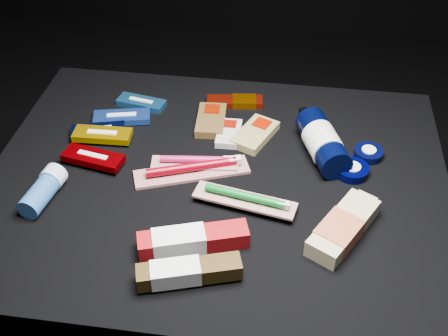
# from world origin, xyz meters

# --- Properties ---
(ground) EXTENTS (3.00, 3.00, 0.00)m
(ground) POSITION_xyz_m (0.00, 0.00, 0.00)
(ground) COLOR black
(ground) RESTS_ON ground
(cloth_table) EXTENTS (0.98, 0.78, 0.40)m
(cloth_table) POSITION_xyz_m (0.00, 0.00, 0.20)
(cloth_table) COLOR black
(cloth_table) RESTS_ON ground
(luna_bar_0) EXTENTS (0.13, 0.07, 0.02)m
(luna_bar_0) POSITION_xyz_m (-0.23, 0.24, 0.41)
(luna_bar_0) COLOR #205E9A
(luna_bar_0) RESTS_ON cloth_table
(luna_bar_1) EXTENTS (0.14, 0.08, 0.02)m
(luna_bar_1) POSITION_xyz_m (-0.25, 0.17, 0.41)
(luna_bar_1) COLOR blue
(luna_bar_1) RESTS_ON cloth_table
(luna_bar_2) EXTENTS (0.13, 0.08, 0.02)m
(luna_bar_2) POSITION_xyz_m (-0.29, 0.11, 0.41)
(luna_bar_2) COLOR black
(luna_bar_2) RESTS_ON cloth_table
(luna_bar_3) EXTENTS (0.13, 0.05, 0.02)m
(luna_bar_3) POSITION_xyz_m (-0.28, 0.09, 0.42)
(luna_bar_3) COLOR #D6A000
(luna_bar_3) RESTS_ON cloth_table
(luna_bar_4) EXTENTS (0.14, 0.07, 0.02)m
(luna_bar_4) POSITION_xyz_m (-0.27, 0.01, 0.42)
(luna_bar_4) COLOR #800004
(luna_bar_4) RESTS_ON cloth_table
(clif_bar_0) EXTENTS (0.07, 0.13, 0.02)m
(clif_bar_0) POSITION_xyz_m (-0.04, 0.19, 0.41)
(clif_bar_0) COLOR #50391A
(clif_bar_0) RESTS_ON cloth_table
(clif_bar_1) EXTENTS (0.05, 0.10, 0.02)m
(clif_bar_1) POSITION_xyz_m (0.01, 0.15, 0.41)
(clif_bar_1) COLOR #B9B9B1
(clif_bar_1) RESTS_ON cloth_table
(clif_bar_2) EXTENTS (0.11, 0.14, 0.02)m
(clif_bar_2) POSITION_xyz_m (0.07, 0.15, 0.41)
(clif_bar_2) COLOR #92864D
(clif_bar_2) RESTS_ON cloth_table
(power_bar) EXTENTS (0.14, 0.06, 0.02)m
(power_bar) POSITION_xyz_m (0.01, 0.28, 0.41)
(power_bar) COLOR maroon
(power_bar) RESTS_ON cloth_table
(lotion_bottle) EXTENTS (0.13, 0.23, 0.07)m
(lotion_bottle) POSITION_xyz_m (0.22, 0.11, 0.44)
(lotion_bottle) COLOR black
(lotion_bottle) RESTS_ON cloth_table
(cream_tin_upper) EXTENTS (0.06, 0.06, 0.02)m
(cream_tin_upper) POSITION_xyz_m (0.32, 0.12, 0.41)
(cream_tin_upper) COLOR black
(cream_tin_upper) RESTS_ON cloth_table
(cream_tin_lower) EXTENTS (0.07, 0.07, 0.02)m
(cream_tin_lower) POSITION_xyz_m (0.29, 0.05, 0.41)
(cream_tin_lower) COLOR black
(cream_tin_lower) RESTS_ON cloth_table
(bodywash_bottle) EXTENTS (0.14, 0.19, 0.04)m
(bodywash_bottle) POSITION_xyz_m (0.26, -0.13, 0.42)
(bodywash_bottle) COLOR tan
(bodywash_bottle) RESTS_ON cloth_table
(deodorant_stick) EXTENTS (0.06, 0.12, 0.05)m
(deodorant_stick) POSITION_xyz_m (-0.34, -0.11, 0.42)
(deodorant_stick) COLOR #265390
(deodorant_stick) RESTS_ON cloth_table
(toothbrush_pack_0) EXTENTS (0.25, 0.14, 0.03)m
(toothbrush_pack_0) POSITION_xyz_m (-0.05, 0.01, 0.41)
(toothbrush_pack_0) COLOR #B4AEA8
(toothbrush_pack_0) RESTS_ON cloth_table
(toothbrush_pack_1) EXTENTS (0.19, 0.06, 0.02)m
(toothbrush_pack_1) POSITION_xyz_m (-0.05, 0.03, 0.41)
(toothbrush_pack_1) COLOR beige
(toothbrush_pack_1) RESTS_ON cloth_table
(toothbrush_pack_2) EXTENTS (0.21, 0.09, 0.02)m
(toothbrush_pack_2) POSITION_xyz_m (0.07, -0.08, 0.42)
(toothbrush_pack_2) COLOR beige
(toothbrush_pack_2) RESTS_ON cloth_table
(toothpaste_carton_red) EXTENTS (0.21, 0.11, 0.04)m
(toothpaste_carton_red) POSITION_xyz_m (-0.02, -0.20, 0.42)
(toothpaste_carton_red) COLOR maroon
(toothpaste_carton_red) RESTS_ON cloth_table
(toothpaste_carton_green) EXTENTS (0.19, 0.09, 0.04)m
(toothpaste_carton_green) POSITION_xyz_m (-0.01, -0.28, 0.42)
(toothpaste_carton_green) COLOR #36250B
(toothpaste_carton_green) RESTS_ON cloth_table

